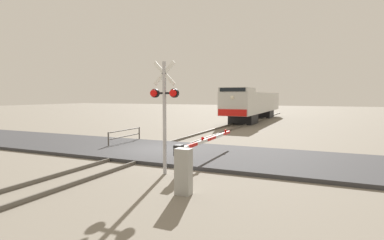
% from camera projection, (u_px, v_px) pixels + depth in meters
% --- Properties ---
extents(ground_plane, '(160.00, 160.00, 0.00)m').
position_uv_depth(ground_plane, '(155.00, 152.00, 16.82)').
color(ground_plane, gray).
extents(rail_track_left, '(0.08, 80.00, 0.15)m').
position_uv_depth(rail_track_left, '(144.00, 150.00, 17.10)').
color(rail_track_left, '#59544C').
rests_on(rail_track_left, ground_plane).
extents(rail_track_right, '(0.08, 80.00, 0.15)m').
position_uv_depth(rail_track_right, '(167.00, 152.00, 16.52)').
color(rail_track_right, '#59544C').
rests_on(rail_track_right, ground_plane).
extents(road_surface, '(36.00, 5.83, 0.16)m').
position_uv_depth(road_surface, '(155.00, 151.00, 16.81)').
color(road_surface, '#38383A').
rests_on(road_surface, ground_plane).
extents(locomotive, '(2.97, 18.82, 3.82)m').
position_uv_depth(locomotive, '(254.00, 103.00, 37.89)').
color(locomotive, black).
rests_on(locomotive, ground_plane).
extents(crossing_signal, '(1.18, 0.33, 4.36)m').
position_uv_depth(crossing_signal, '(164.00, 104.00, 11.92)').
color(crossing_signal, '#ADADB2').
rests_on(crossing_signal, ground_plane).
extents(crossing_gate, '(0.36, 6.50, 1.22)m').
position_uv_depth(crossing_gate, '(193.00, 151.00, 12.87)').
color(crossing_gate, silver).
rests_on(crossing_gate, ground_plane).
extents(utility_cabinet, '(0.48, 0.35, 1.44)m').
position_uv_depth(utility_cabinet, '(184.00, 172.00, 9.57)').
color(utility_cabinet, '#999993').
rests_on(utility_cabinet, ground_plane).
extents(guard_railing, '(0.08, 3.22, 0.95)m').
position_uv_depth(guard_railing, '(125.00, 135.00, 19.26)').
color(guard_railing, '#4C4742').
rests_on(guard_railing, ground_plane).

